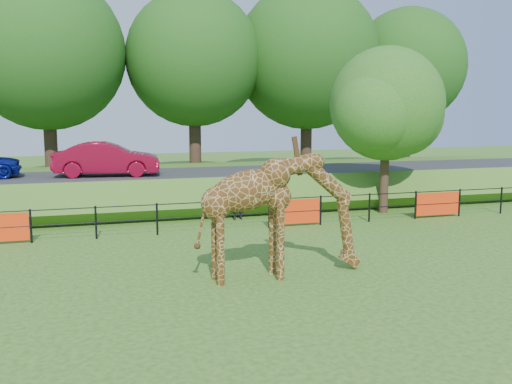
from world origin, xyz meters
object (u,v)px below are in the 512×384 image
giraffe (282,215)px  visitor (238,201)px  car_red (107,159)px  tree_east (388,108)px

giraffe → visitor: giraffe is taller
car_red → visitor: bearing=-122.5°
giraffe → visitor: bearing=82.0°
giraffe → tree_east: tree_east is taller
car_red → tree_east: bearing=-103.3°
car_red → tree_east: 11.93m
giraffe → car_red: 12.23m
giraffe → tree_east: size_ratio=0.65×
giraffe → visitor: 7.74m
giraffe → tree_east: (7.15, 7.39, 2.70)m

